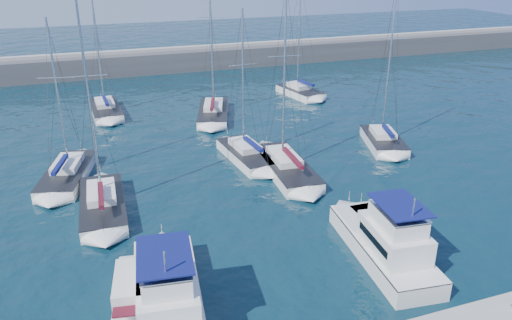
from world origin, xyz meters
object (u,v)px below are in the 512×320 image
object	(u,v)px
motor_yacht_port_inner	(168,297)
sailboat_mid_a	(67,174)
sailboat_mid_b	(103,204)
sailboat_back_b	(214,112)
motor_yacht_stbd_inner	(387,244)
sailboat_back_c	(300,92)
sailboat_back_a	(106,110)
motor_yacht_stbd_outer	(387,229)
sailboat_mid_c	(247,154)
motor_yacht_port_outer	(140,300)
sailboat_mid_e	(383,140)
sailboat_mid_d	(286,167)

from	to	relation	value
motor_yacht_port_inner	sailboat_mid_a	distance (m)	19.65
sailboat_mid_b	sailboat_back_b	size ratio (longest dim) A/B	0.89
sailboat_mid_a	motor_yacht_stbd_inner	bearing A→B (deg)	-31.71
sailboat_mid_b	sailboat_back_c	xyz separation A→B (m)	(26.02, 23.41, 0.01)
sailboat_mid_a	sailboat_back_c	bearing A→B (deg)	45.27
sailboat_mid_a	sailboat_mid_b	size ratio (longest dim) A/B	0.85
sailboat_back_a	motor_yacht_stbd_outer	bearing A→B (deg)	-68.57
sailboat_back_a	sailboat_mid_c	bearing A→B (deg)	-61.29
motor_yacht_port_outer	sailboat_back_a	size ratio (longest dim) A/B	0.48
sailboat_mid_e	sailboat_back_b	xyz separation A→B (m)	(-12.87, 14.22, -0.02)
sailboat_mid_c	sailboat_back_b	bearing A→B (deg)	82.75
sailboat_mid_d	sailboat_back_c	world-z (taller)	sailboat_mid_d
sailboat_mid_b	sailboat_back_b	xyz separation A→B (m)	(13.22, 18.61, 0.01)
motor_yacht_port_outer	sailboat_back_c	size ratio (longest dim) A/B	0.50
sailboat_mid_c	sailboat_mid_e	bearing A→B (deg)	-9.97
motor_yacht_port_outer	sailboat_mid_a	world-z (taller)	sailboat_mid_a
motor_yacht_port_outer	sailboat_back_b	distance (m)	33.07
motor_yacht_stbd_inner	sailboat_mid_a	distance (m)	25.81
sailboat_mid_e	motor_yacht_stbd_inner	bearing A→B (deg)	-104.49
sailboat_back_a	sailboat_back_b	distance (m)	12.41
motor_yacht_port_inner	sailboat_mid_a	xyz separation A→B (m)	(-4.73, 19.06, -0.63)
motor_yacht_port_outer	sailboat_mid_b	world-z (taller)	sailboat_mid_b
motor_yacht_port_inner	motor_yacht_stbd_outer	world-z (taller)	motor_yacht_port_inner
sailboat_mid_b	sailboat_back_c	size ratio (longest dim) A/B	1.07
sailboat_mid_c	sailboat_back_c	bearing A→B (deg)	48.26
motor_yacht_stbd_outer	sailboat_mid_a	size ratio (longest dim) A/B	0.44
motor_yacht_port_inner	sailboat_mid_e	world-z (taller)	sailboat_mid_e
motor_yacht_port_outer	sailboat_mid_e	xyz separation A→B (m)	(25.04, 16.53, -0.39)
sailboat_mid_a	sailboat_mid_e	distance (m)	28.51
motor_yacht_stbd_inner	sailboat_mid_a	world-z (taller)	sailboat_mid_a
motor_yacht_port_outer	motor_yacht_stbd_outer	world-z (taller)	same
sailboat_mid_d	sailboat_mid_e	xyz separation A→B (m)	(11.14, 2.57, 0.04)
sailboat_mid_c	sailboat_mid_d	world-z (taller)	sailboat_mid_d
sailboat_mid_e	sailboat_back_c	size ratio (longest dim) A/B	1.11
sailboat_back_c	sailboat_back_b	bearing A→B (deg)	-170.38
sailboat_mid_b	sailboat_back_c	bearing A→B (deg)	44.28
sailboat_mid_e	sailboat_mid_c	bearing A→B (deg)	-166.78
motor_yacht_port_outer	sailboat_mid_a	xyz separation A→B (m)	(-3.40, 18.57, -0.44)
motor_yacht_stbd_inner	sailboat_mid_d	xyz separation A→B (m)	(-0.61, 13.97, -0.62)
motor_yacht_port_inner	motor_yacht_stbd_outer	bearing A→B (deg)	15.93
sailboat_mid_e	sailboat_mid_b	bearing A→B (deg)	-152.44
sailboat_mid_a	sailboat_back_b	world-z (taller)	sailboat_back_b
sailboat_mid_c	sailboat_mid_b	bearing A→B (deg)	-161.82
sailboat_back_a	sailboat_mid_b	bearing A→B (deg)	-96.66
motor_yacht_stbd_inner	sailboat_back_a	world-z (taller)	sailboat_back_a
sailboat_back_a	motor_yacht_port_outer	bearing A→B (deg)	-93.43
motor_yacht_stbd_outer	sailboat_mid_c	bearing A→B (deg)	105.71
motor_yacht_stbd_outer	sailboat_back_a	xyz separation A→B (m)	(-14.84, 34.13, -0.42)
sailboat_mid_c	sailboat_mid_e	size ratio (longest dim) A/B	0.83
sailboat_mid_a	sailboat_back_b	xyz separation A→B (m)	(15.56, 12.18, 0.03)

